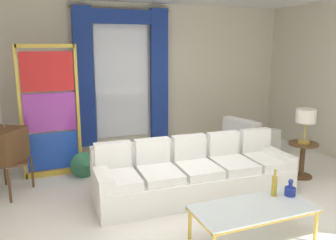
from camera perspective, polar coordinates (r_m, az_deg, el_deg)
The scene contains 13 objects.
ground_plane at distance 4.94m, azimuth 2.98°, elevation -14.19°, with size 16.00×16.00×0.00m, color white.
wall_rear at distance 7.35m, azimuth -6.93°, elevation 6.73°, with size 8.00×0.12×3.00m, color beige.
curtained_window at distance 7.14m, azimuth -7.37°, elevation 8.50°, with size 2.00×0.17×2.70m.
couch_white_long at distance 5.28m, azimuth 4.09°, elevation -8.76°, with size 2.95×1.02×0.86m.
coffee_table at distance 4.18m, azimuth 13.71°, elevation -14.01°, with size 1.39×0.65×0.41m.
bottle_blue_decanter at distance 4.55m, azimuth 19.26°, elevation -10.73°, with size 0.13×0.13×0.21m.
bottle_crystal_tall at distance 4.45m, azimuth 16.92°, elevation -10.09°, with size 0.06×0.06×0.34m.
vintage_tv at distance 5.67m, azimuth -25.18°, elevation -3.96°, with size 0.74×0.77×1.35m.
armchair_white at distance 7.08m, azimuth 13.03°, elevation -3.71°, with size 0.99×0.98×0.80m.
stained_glass_divider at distance 6.08m, azimuth -18.61°, elevation 0.81°, with size 0.95×0.05×2.20m.
peacock_figurine at distance 6.01m, azimuth -13.44°, elevation -7.32°, with size 0.44×0.60×0.50m.
round_side_table at distance 6.30m, azimuth 21.03°, elevation -5.61°, with size 0.48×0.48×0.59m.
table_lamp_brass at distance 6.13m, azimuth 21.52°, elevation 0.39°, with size 0.32×0.32×0.57m.
Camera 1 is at (-1.86, -4.01, 2.20)m, focal length 37.46 mm.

